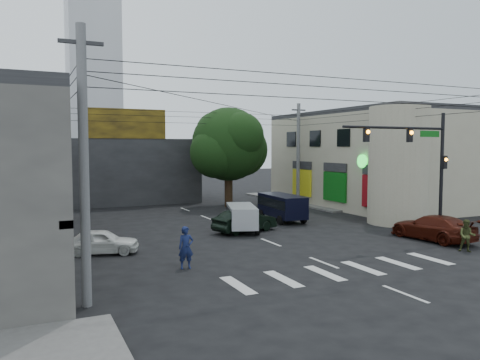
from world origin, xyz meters
TOP-DOWN VIEW (x-y plane):
  - ground at (0.00, 0.00)m, footprint 160.00×160.00m
  - sidewalk_far_right at (18.00, 18.00)m, footprint 16.00×16.00m
  - building_right at (18.00, 13.00)m, footprint 14.00×18.00m
  - corner_column at (11.00, 4.00)m, footprint 4.00×4.00m
  - building_far at (-4.00, 26.00)m, footprint 14.00×10.00m
  - billboard at (-4.00, 21.10)m, footprint 7.00×0.30m
  - tower_distant at (0.00, 70.00)m, footprint 9.00×9.00m
  - street_tree at (4.00, 17.00)m, footprint 6.40×6.40m
  - traffic_gantry at (7.82, -1.00)m, footprint 7.10×0.35m
  - utility_pole_near_left at (-10.50, -4.50)m, footprint 0.32×0.32m
  - utility_pole_far_left at (-10.50, 16.00)m, footprint 0.32×0.32m
  - utility_pole_far_right at (10.50, 16.00)m, footprint 0.32×0.32m
  - dark_sedan at (0.10, 5.52)m, footprint 3.61×4.95m
  - white_compact at (-8.90, 3.13)m, footprint 3.56×4.46m
  - maroon_sedan at (8.60, -1.29)m, footprint 2.76×5.28m
  - silver_minivan at (-0.05, 5.69)m, footprint 4.75×3.87m
  - navy_van at (4.36, 8.33)m, footprint 4.89×2.41m
  - traffic_officer at (-6.00, -1.31)m, footprint 0.75×0.55m
  - pedestrian_olive at (7.80, -4.20)m, footprint 1.41×1.41m

SIDE VIEW (x-z plane):
  - ground at x=0.00m, z-range 0.00..0.00m
  - sidewalk_far_right at x=18.00m, z-range 0.00..0.15m
  - white_compact at x=-8.90m, z-range 0.00..1.23m
  - dark_sedan at x=0.10m, z-range 0.00..1.39m
  - maroon_sedan at x=8.60m, z-range 0.00..1.44m
  - silver_minivan at x=-0.05m, z-range 0.00..1.63m
  - pedestrian_olive at x=7.80m, z-range 0.00..1.64m
  - traffic_officer at x=-6.00m, z-range 0.00..1.84m
  - navy_van at x=4.36m, z-range 0.00..1.86m
  - building_far at x=-4.00m, z-range 0.00..6.00m
  - building_right at x=18.00m, z-range 0.00..8.00m
  - corner_column at x=11.00m, z-range 0.00..8.00m
  - utility_pole_near_left at x=-10.50m, z-range 0.00..9.20m
  - utility_pole_far_left at x=-10.50m, z-range 0.00..9.20m
  - utility_pole_far_right at x=10.50m, z-range 0.00..9.20m
  - traffic_gantry at x=7.82m, z-range 1.23..8.43m
  - street_tree at x=4.00m, z-range 1.12..9.82m
  - billboard at x=-4.00m, z-range 6.00..8.60m
  - tower_distant at x=0.00m, z-range 0.00..44.00m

